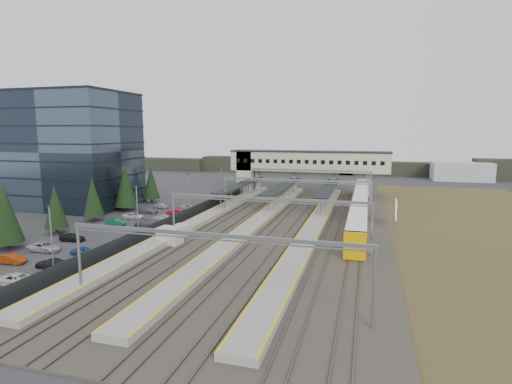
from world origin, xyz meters
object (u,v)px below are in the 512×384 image
(office_building, at_px, (72,150))
(relay_cabin_far, at_px, (182,231))
(billboard, at_px, (396,210))
(footbridge, at_px, (298,163))
(relay_cabin_near, at_px, (170,236))
(train, at_px, (360,205))

(office_building, distance_m, relay_cabin_far, 39.97)
(office_building, height_order, billboard, office_building)
(footbridge, distance_m, billboard, 40.08)
(relay_cabin_near, relative_size, train, 0.06)
(relay_cabin_near, distance_m, billboard, 36.92)
(office_building, height_order, relay_cabin_far, office_building)
(relay_cabin_far, xyz_separation_m, footbridge, (9.59, 47.55, 6.95))
(relay_cabin_near, xyz_separation_m, relay_cabin_far, (-0.30, 4.58, -0.33))
(relay_cabin_far, relative_size, footbridge, 0.06)
(relay_cabin_near, xyz_separation_m, train, (25.58, 28.20, 0.69))
(office_building, xyz_separation_m, relay_cabin_near, (34.42, -22.13, -10.88))
(office_building, distance_m, billboard, 66.62)
(office_building, height_order, relay_cabin_near, office_building)
(footbridge, bearing_deg, relay_cabin_far, -101.40)
(relay_cabin_near, distance_m, footbridge, 53.36)
(office_building, bearing_deg, footbridge, 34.47)
(relay_cabin_near, bearing_deg, relay_cabin_far, 93.78)
(office_building, xyz_separation_m, billboard, (65.94, -3.00, -9.05))
(relay_cabin_near, height_order, relay_cabin_far, relay_cabin_near)
(relay_cabin_far, distance_m, billboard, 35.06)
(relay_cabin_far, xyz_separation_m, train, (25.89, 23.63, 1.02))
(relay_cabin_far, height_order, billboard, billboard)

